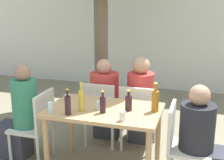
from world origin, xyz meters
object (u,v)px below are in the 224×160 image
(person_seated_3, at_px, (141,104))
(wine_bottle_1, at_px, (68,105))
(oil_cruet_3, at_px, (81,100))
(drinking_glass_2, at_px, (99,105))
(patio_chair_1, at_px, (181,141))
(wine_bottle_2, at_px, (129,103))
(dining_table_front, at_px, (104,117))
(patio_chair_3, at_px, (138,114))
(person_seated_2, at_px, (106,103))
(drinking_glass_0, at_px, (67,98))
(drinking_glass_1, at_px, (122,116))
(patio_chair_0, at_px, (37,123))
(amber_bottle_0, at_px, (155,100))
(person_seated_1, at_px, (205,144))
(wine_bottle_4, at_px, (103,104))
(drinking_glass_3, at_px, (51,108))
(person_seated_0, at_px, (20,118))
(patio_chair_2, at_px, (101,110))

(person_seated_3, height_order, wine_bottle_1, person_seated_3)
(oil_cruet_3, bearing_deg, drinking_glass_2, 29.22)
(patio_chair_1, height_order, wine_bottle_2, wine_bottle_2)
(dining_table_front, xyz_separation_m, patio_chair_3, (0.25, 0.62, -0.17))
(patio_chair_3, xyz_separation_m, person_seated_3, (0.00, 0.23, 0.06))
(person_seated_2, distance_m, drinking_glass_0, 0.84)
(patio_chair_3, relative_size, drinking_glass_1, 8.74)
(person_seated_2, relative_size, person_seated_3, 0.95)
(patio_chair_0, distance_m, patio_chair_1, 1.72)
(amber_bottle_0, bearing_deg, person_seated_3, 111.38)
(person_seated_1, xyz_separation_m, oil_cruet_3, (-1.31, -0.14, 0.39))
(oil_cruet_3, bearing_deg, wine_bottle_4, 5.21)
(person_seated_3, relative_size, drinking_glass_1, 12.09)
(wine_bottle_1, xyz_separation_m, drinking_glass_3, (-0.20, -0.01, -0.05))
(person_seated_0, bearing_deg, drinking_glass_1, 78.80)
(patio_chair_3, bearing_deg, oil_cruet_3, 58.71)
(patio_chair_1, xyz_separation_m, patio_chair_2, (-1.11, 0.62, 0.00))
(person_seated_3, distance_m, drinking_glass_2, 0.98)
(dining_table_front, relative_size, patio_chair_1, 1.41)
(person_seated_1, bearing_deg, oil_cruet_3, 96.25)
(person_seated_3, distance_m, wine_bottle_4, 1.04)
(patio_chair_1, distance_m, drinking_glass_0, 1.39)
(person_seated_2, bearing_deg, wine_bottle_1, 87.00)
(person_seated_2, relative_size, wine_bottle_1, 4.14)
(drinking_glass_2, bearing_deg, patio_chair_2, 107.45)
(person_seated_3, relative_size, wine_bottle_4, 5.05)
(wine_bottle_4, bearing_deg, drinking_glass_1, -30.40)
(amber_bottle_0, bearing_deg, patio_chair_2, 145.99)
(oil_cruet_3, xyz_separation_m, drinking_glass_0, (-0.28, 0.24, -0.08))
(patio_chair_0, distance_m, person_seated_0, 0.24)
(drinking_glass_0, relative_size, drinking_glass_3, 0.73)
(patio_chair_2, xyz_separation_m, oil_cruet_3, (0.04, -0.76, 0.40))
(patio_chair_2, relative_size, patio_chair_3, 1.00)
(person_seated_2, xyz_separation_m, person_seated_3, (0.50, -0.00, 0.03))
(person_seated_2, distance_m, wine_bottle_4, 1.06)
(patio_chair_0, bearing_deg, oil_cruet_3, 77.50)
(patio_chair_0, xyz_separation_m, patio_chair_3, (1.11, 0.62, 0.00))
(dining_table_front, height_order, person_seated_1, person_seated_1)
(patio_chair_3, xyz_separation_m, drinking_glass_1, (0.03, -0.89, 0.32))
(wine_bottle_1, distance_m, drinking_glass_3, 0.20)
(dining_table_front, bearing_deg, drinking_glass_3, -150.53)
(patio_chair_0, xyz_separation_m, person_seated_3, (1.11, 0.85, 0.06))
(patio_chair_3, relative_size, person_seated_2, 0.76)
(person_seated_1, relative_size, drinking_glass_2, 11.59)
(person_seated_1, bearing_deg, person_seated_2, 57.74)
(person_seated_3, bearing_deg, patio_chair_0, 37.39)
(dining_table_front, relative_size, patio_chair_0, 1.41)
(wine_bottle_1, bearing_deg, patio_chair_0, 153.13)
(amber_bottle_0, distance_m, drinking_glass_2, 0.61)
(dining_table_front, height_order, person_seated_2, person_seated_2)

